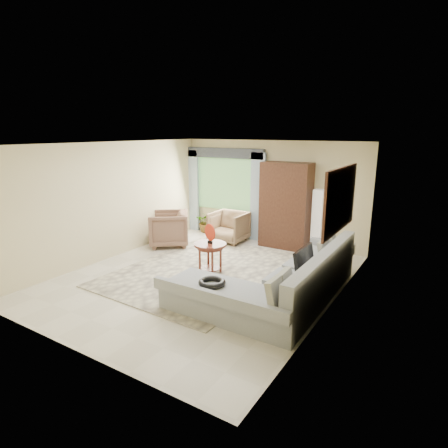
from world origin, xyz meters
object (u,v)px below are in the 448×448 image
Objects in this scene: armchair_left at (169,229)px; potted_plant at (206,222)px; coffee_table at (210,258)px; sectional_sofa at (284,286)px; tv_screen at (304,262)px; armoire at (286,206)px; armchair_right at (229,227)px; floor_lamp at (318,221)px.

potted_plant is at bearing 140.03° from armchair_left.
coffee_table is 2.25m from armchair_left.
sectional_sofa is 3.62× the size of armchair_left.
tv_screen is (0.27, 0.17, 0.44)m from sectional_sofa.
armoire is at bearing 77.86° from coffee_table.
coffee_table is 0.68× the size of armchair_left.
sectional_sofa reaches higher than armchair_left.
sectional_sofa is 5.34× the size of coffee_table.
potted_plant is at bearing 140.83° from sectional_sofa.
sectional_sofa is at bearing -44.76° from armchair_right.
sectional_sofa is 5.85× the size of potted_plant.
sectional_sofa is 1.82m from coffee_table.
armoire reaches higher than tv_screen.
armchair_left is at bearing 158.84° from sectional_sofa.
tv_screen is at bearing 32.82° from sectional_sofa.
sectional_sofa is 0.54m from tv_screen.
coffee_table is at bearing 173.97° from tv_screen.
floor_lamp is at bearing 104.11° from tv_screen.
sectional_sofa is at bearing -66.94° from armoire.
floor_lamp is (3.32, 1.51, 0.31)m from armchair_left.
armoire is (0.54, 2.51, 0.71)m from coffee_table.
sectional_sofa is 4.68× the size of tv_screen.
floor_lamp is (1.34, 2.57, 0.41)m from coffee_table.
tv_screen reaches higher than potted_plant.
potted_plant is at bearing 177.50° from armoire.
armoire is at bearing 14.00° from armchair_right.
sectional_sofa reaches higher than armchair_right.
sectional_sofa is 4.76m from potted_plant.
armchair_left is at bearing -92.33° from potted_plant.
armoire is at bearing 118.83° from tv_screen.
armchair_right is 1.16m from potted_plant.
sectional_sofa is 3.03m from floor_lamp.
armoire is (1.40, 0.38, 0.65)m from armchair_right.
armoire reaches higher than coffee_table.
armoire is at bearing -175.71° from floor_lamp.
armchair_right is at bearing 96.14° from armchair_left.
floor_lamp is (3.25, -0.05, 0.45)m from potted_plant.
potted_plant is at bearing 154.38° from armchair_right.
tv_screen is 3.13m from armoire.
floor_lamp reaches higher than tv_screen.
potted_plant is (0.06, 1.55, -0.14)m from armchair_left.
floor_lamp is at bearing 10.19° from armchair_right.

